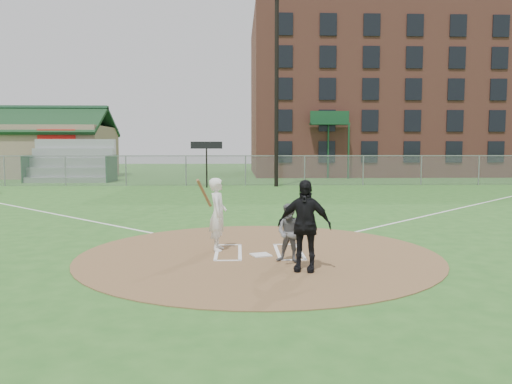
{
  "coord_description": "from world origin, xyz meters",
  "views": [
    {
      "loc": [
        -0.48,
        -11.59,
        2.49
      ],
      "look_at": [
        0.0,
        2.0,
        1.3
      ],
      "focal_mm": 35.0,
      "sensor_mm": 36.0,
      "label": 1
    }
  ],
  "objects_px": {
    "umpire": "(304,225)",
    "batter_at_plate": "(218,214)",
    "catcher": "(290,233)",
    "home_plate": "(261,255)"
  },
  "relations": [
    {
      "from": "home_plate",
      "to": "batter_at_plate",
      "type": "xyz_separation_m",
      "value": [
        -1.02,
        0.65,
        0.87
      ]
    },
    {
      "from": "umpire",
      "to": "batter_at_plate",
      "type": "bearing_deg",
      "value": 147.7
    },
    {
      "from": "home_plate",
      "to": "umpire",
      "type": "height_order",
      "value": "umpire"
    },
    {
      "from": "home_plate",
      "to": "catcher",
      "type": "xyz_separation_m",
      "value": [
        0.61,
        -0.69,
        0.63
      ]
    },
    {
      "from": "catcher",
      "to": "batter_at_plate",
      "type": "relative_size",
      "value": 0.72
    },
    {
      "from": "batter_at_plate",
      "to": "umpire",
      "type": "bearing_deg",
      "value": -48.96
    },
    {
      "from": "home_plate",
      "to": "umpire",
      "type": "distance_m",
      "value": 1.9
    },
    {
      "from": "umpire",
      "to": "batter_at_plate",
      "type": "distance_m",
      "value": 2.78
    },
    {
      "from": "home_plate",
      "to": "batter_at_plate",
      "type": "height_order",
      "value": "batter_at_plate"
    },
    {
      "from": "umpire",
      "to": "catcher",
      "type": "bearing_deg",
      "value": 121.58
    }
  ]
}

